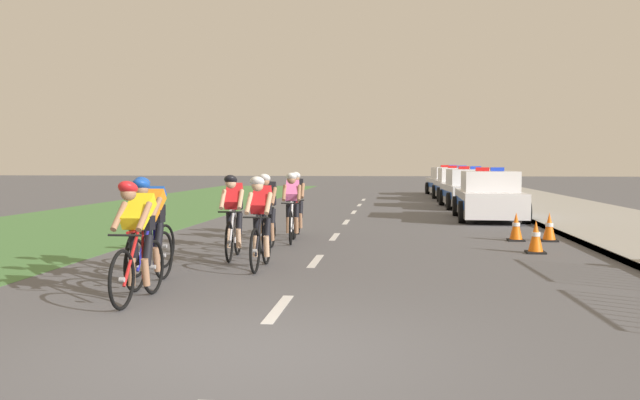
{
  "coord_description": "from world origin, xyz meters",
  "views": [
    {
      "loc": [
        1.35,
        -6.13,
        1.76
      ],
      "look_at": [
        0.1,
        5.68,
        1.1
      ],
      "focal_mm": 38.75,
      "sensor_mm": 36.0,
      "label": 1
    }
  ],
  "objects_px": {
    "police_car_third": "(457,185)",
    "traffic_cone_far": "(549,227)",
    "cyclist_lead": "(137,240)",
    "cyclist_second": "(149,231)",
    "cyclist_third": "(151,223)",
    "traffic_cone_near": "(536,237)",
    "cyclist_seventh": "(292,207)",
    "traffic_cone_mid": "(516,227)",
    "police_car_nearest": "(489,197)",
    "cyclist_eighth": "(296,203)",
    "cyclist_fourth": "(261,221)",
    "police_car_furthest": "(448,182)",
    "cyclist_fifth": "(233,216)",
    "police_car_second": "(469,190)",
    "cyclist_sixth": "(267,211)"
  },
  "relations": [
    {
      "from": "police_car_nearest",
      "to": "traffic_cone_near",
      "type": "distance_m",
      "value": 7.85
    },
    {
      "from": "cyclist_fifth",
      "to": "cyclist_seventh",
      "type": "distance_m",
      "value": 2.73
    },
    {
      "from": "traffic_cone_near",
      "to": "cyclist_sixth",
      "type": "bearing_deg",
      "value": -178.29
    },
    {
      "from": "cyclist_sixth",
      "to": "police_car_nearest",
      "type": "xyz_separation_m",
      "value": [
        5.39,
        7.99,
        -0.11
      ]
    },
    {
      "from": "cyclist_fourth",
      "to": "cyclist_sixth",
      "type": "relative_size",
      "value": 1.0
    },
    {
      "from": "police_car_second",
      "to": "traffic_cone_mid",
      "type": "xyz_separation_m",
      "value": [
        -0.19,
        -11.32,
        -0.37
      ]
    },
    {
      "from": "cyclist_eighth",
      "to": "police_car_nearest",
      "type": "distance_m",
      "value": 7.45
    },
    {
      "from": "cyclist_third",
      "to": "traffic_cone_far",
      "type": "distance_m",
      "value": 8.89
    },
    {
      "from": "cyclist_fourth",
      "to": "cyclist_third",
      "type": "bearing_deg",
      "value": -162.27
    },
    {
      "from": "cyclist_third",
      "to": "cyclist_fourth",
      "type": "xyz_separation_m",
      "value": [
        1.67,
        0.53,
        0.0
      ]
    },
    {
      "from": "cyclist_fifth",
      "to": "police_car_second",
      "type": "bearing_deg",
      "value": 68.6
    },
    {
      "from": "police_car_third",
      "to": "traffic_cone_far",
      "type": "height_order",
      "value": "police_car_third"
    },
    {
      "from": "cyclist_lead",
      "to": "cyclist_third",
      "type": "xyz_separation_m",
      "value": [
        -0.64,
        2.26,
        0.0
      ]
    },
    {
      "from": "traffic_cone_near",
      "to": "traffic_cone_mid",
      "type": "xyz_separation_m",
      "value": [
        -0.01,
        2.09,
        0.0
      ]
    },
    {
      "from": "police_car_second",
      "to": "cyclist_fifth",
      "type": "bearing_deg",
      "value": -111.4
    },
    {
      "from": "cyclist_lead",
      "to": "cyclist_sixth",
      "type": "distance_m",
      "value": 5.16
    },
    {
      "from": "cyclist_eighth",
      "to": "cyclist_fourth",
      "type": "bearing_deg",
      "value": -88.83
    },
    {
      "from": "traffic_cone_near",
      "to": "cyclist_seventh",
      "type": "bearing_deg",
      "value": 165.33
    },
    {
      "from": "police_car_furthest",
      "to": "police_car_second",
      "type": "bearing_deg",
      "value": -90.01
    },
    {
      "from": "cyclist_second",
      "to": "police_car_third",
      "type": "distance_m",
      "value": 23.58
    },
    {
      "from": "cyclist_second",
      "to": "police_car_furthest",
      "type": "height_order",
      "value": "police_car_furthest"
    },
    {
      "from": "police_car_nearest",
      "to": "cyclist_eighth",
      "type": "bearing_deg",
      "value": -133.9
    },
    {
      "from": "police_car_third",
      "to": "cyclist_seventh",
      "type": "bearing_deg",
      "value": -106.43
    },
    {
      "from": "cyclist_seventh",
      "to": "traffic_cone_near",
      "type": "distance_m",
      "value": 5.11
    },
    {
      "from": "cyclist_second",
      "to": "police_car_furthest",
      "type": "bearing_deg",
      "value": 77.04
    },
    {
      "from": "cyclist_third",
      "to": "traffic_cone_near",
      "type": "xyz_separation_m",
      "value": [
        6.56,
        3.01,
        -0.48
      ]
    },
    {
      "from": "police_car_third",
      "to": "cyclist_second",
      "type": "bearing_deg",
      "value": -105.61
    },
    {
      "from": "cyclist_eighth",
      "to": "traffic_cone_near",
      "type": "relative_size",
      "value": 2.69
    },
    {
      "from": "cyclist_second",
      "to": "traffic_cone_near",
      "type": "distance_m",
      "value": 7.44
    },
    {
      "from": "police_car_second",
      "to": "traffic_cone_near",
      "type": "bearing_deg",
      "value": -90.76
    },
    {
      "from": "cyclist_fifth",
      "to": "cyclist_eighth",
      "type": "xyz_separation_m",
      "value": [
        0.62,
        3.82,
        0.0
      ]
    },
    {
      "from": "cyclist_fifth",
      "to": "police_car_second",
      "type": "xyz_separation_m",
      "value": [
        5.79,
        14.77,
        -0.11
      ]
    },
    {
      "from": "police_car_nearest",
      "to": "traffic_cone_far",
      "type": "height_order",
      "value": "police_car_nearest"
    },
    {
      "from": "cyclist_second",
      "to": "police_car_third",
      "type": "relative_size",
      "value": 0.39
    },
    {
      "from": "police_car_second",
      "to": "cyclist_seventh",
      "type": "bearing_deg",
      "value": -112.8
    },
    {
      "from": "cyclist_lead",
      "to": "cyclist_fifth",
      "type": "xyz_separation_m",
      "value": [
        0.31,
        3.91,
        0.0
      ]
    },
    {
      "from": "police_car_third",
      "to": "traffic_cone_mid",
      "type": "height_order",
      "value": "police_car_third"
    },
    {
      "from": "traffic_cone_mid",
      "to": "police_car_second",
      "type": "bearing_deg",
      "value": 89.06
    },
    {
      "from": "cyclist_sixth",
      "to": "police_car_furthest",
      "type": "relative_size",
      "value": 0.38
    },
    {
      "from": "cyclist_third",
      "to": "cyclist_seventh",
      "type": "distance_m",
      "value": 4.6
    },
    {
      "from": "police_car_third",
      "to": "traffic_cone_mid",
      "type": "distance_m",
      "value": 16.48
    },
    {
      "from": "cyclist_second",
      "to": "cyclist_third",
      "type": "bearing_deg",
      "value": 108.96
    },
    {
      "from": "cyclist_seventh",
      "to": "police_car_furthest",
      "type": "height_order",
      "value": "police_car_furthest"
    },
    {
      "from": "cyclist_lead",
      "to": "cyclist_seventh",
      "type": "xyz_separation_m",
      "value": [
        1.0,
        6.55,
        0.0
      ]
    },
    {
      "from": "cyclist_seventh",
      "to": "police_car_third",
      "type": "xyz_separation_m",
      "value": [
        5.1,
        17.28,
        -0.11
      ]
    },
    {
      "from": "cyclist_second",
      "to": "traffic_cone_near",
      "type": "relative_size",
      "value": 2.69
    },
    {
      "from": "cyclist_lead",
      "to": "police_car_third",
      "type": "relative_size",
      "value": 0.39
    },
    {
      "from": "cyclist_lead",
      "to": "traffic_cone_mid",
      "type": "height_order",
      "value": "cyclist_lead"
    },
    {
      "from": "traffic_cone_far",
      "to": "cyclist_seventh",
      "type": "bearing_deg",
      "value": -171.92
    },
    {
      "from": "police_car_third",
      "to": "cyclist_sixth",
      "type": "bearing_deg",
      "value": -106.05
    }
  ]
}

